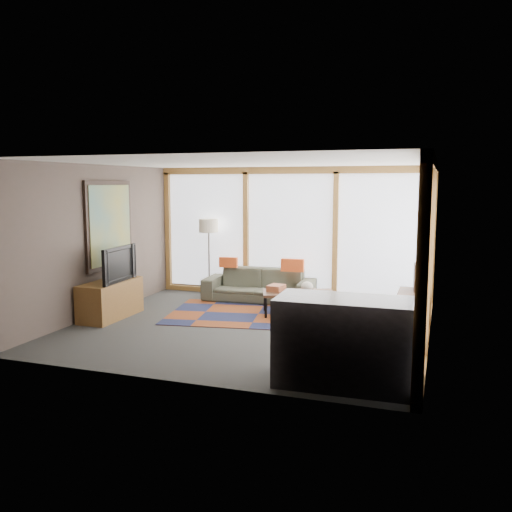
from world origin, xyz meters
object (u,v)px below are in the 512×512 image
(coffee_table, at_px, (298,303))
(bookshelf, at_px, (408,319))
(floor_lamp, at_px, (209,257))
(television, at_px, (114,264))
(tv_console, at_px, (111,299))
(sofa, at_px, (259,285))
(bar_counter, at_px, (347,342))

(coffee_table, height_order, bookshelf, bookshelf)
(floor_lamp, xyz_separation_m, television, (-0.71, -2.31, 0.15))
(bookshelf, bearing_deg, television, -174.95)
(tv_console, height_order, television, television)
(sofa, relative_size, bookshelf, 0.96)
(floor_lamp, height_order, coffee_table, floor_lamp)
(bar_counter, bearing_deg, floor_lamp, 129.00)
(sofa, height_order, coffee_table, sofa)
(coffee_table, bearing_deg, bar_counter, -66.02)
(coffee_table, bearing_deg, tv_console, -157.51)
(floor_lamp, relative_size, television, 1.50)
(tv_console, relative_size, bar_counter, 0.79)
(bookshelf, bearing_deg, sofa, 149.96)
(coffee_table, xyz_separation_m, bar_counter, (1.36, -3.05, 0.30))
(floor_lamp, bearing_deg, sofa, -10.45)
(bookshelf, xyz_separation_m, bar_counter, (-0.53, -2.23, 0.22))
(sofa, height_order, floor_lamp, floor_lamp)
(sofa, bearing_deg, tv_console, -136.49)
(sofa, xyz_separation_m, television, (-1.87, -2.10, 0.62))
(bookshelf, relative_size, tv_console, 1.77)
(tv_console, bearing_deg, television, -1.98)
(coffee_table, height_order, television, television)
(coffee_table, xyz_separation_m, television, (-2.88, -1.24, 0.73))
(floor_lamp, xyz_separation_m, coffee_table, (2.17, -1.07, -0.58))
(floor_lamp, relative_size, bookshelf, 0.70)
(coffee_table, bearing_deg, sofa, 139.54)
(tv_console, bearing_deg, bar_counter, -22.71)
(tv_console, distance_m, television, 0.62)
(bookshelf, bearing_deg, bar_counter, -103.44)
(coffee_table, relative_size, tv_console, 0.97)
(floor_lamp, distance_m, bar_counter, 5.43)
(coffee_table, distance_m, bar_counter, 3.35)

